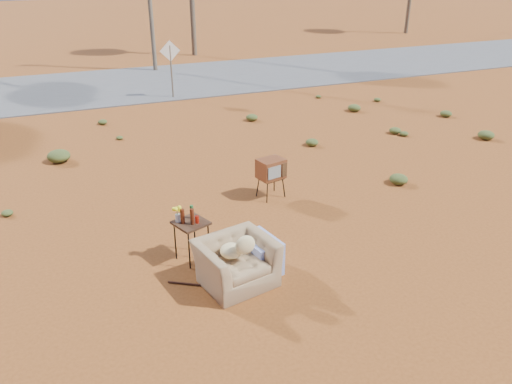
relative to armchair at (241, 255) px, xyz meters
name	(u,v)px	position (x,y,z in m)	size (l,w,h in m)	color
ground	(255,260)	(0.45, 0.46, -0.49)	(140.00, 140.00, 0.00)	brown
highway	(122,85)	(0.45, 15.46, -0.47)	(140.00, 7.00, 0.04)	#565659
armchair	(241,255)	(0.00, 0.00, 0.00)	(1.50, 1.14, 1.04)	#8C6E4C
tv_unit	(271,169)	(1.80, 2.78, 0.19)	(0.65, 0.57, 0.92)	black
side_table	(188,221)	(-0.62, 0.95, 0.30)	(0.68, 0.68, 1.07)	#3A2215
rusty_bar	(206,286)	(-0.61, 0.04, -0.47)	(0.04, 0.04, 1.33)	#4F2515
road_sign	(171,59)	(1.95, 12.46, 1.01)	(0.78, 0.06, 2.19)	brown
scrub_patch	(156,173)	(-0.37, 4.87, -0.35)	(17.49, 8.07, 0.33)	#455525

